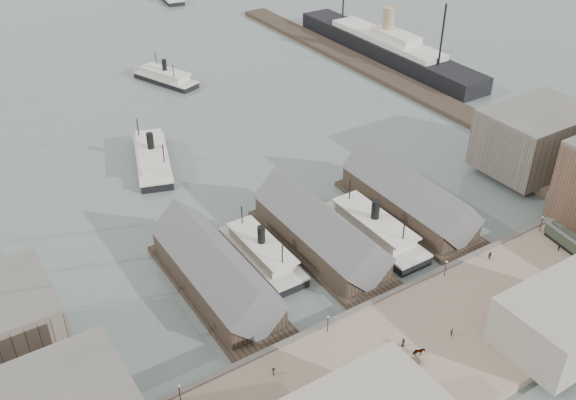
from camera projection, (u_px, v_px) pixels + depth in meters
ground at (366, 290)px, 132.87m from camera, size 900.00×900.00×0.00m
quay at (434, 346)px, 118.20m from camera, size 180.00×30.00×2.00m
seawall at (383, 300)px, 128.58m from camera, size 180.00×1.20×2.30m
east_wharf at (380, 73)px, 231.47m from camera, size 10.00×180.00×1.60m
ferry_shed_west at (216, 272)px, 130.47m from camera, size 14.00×42.00×12.60m
ferry_shed_center at (320, 232)px, 142.28m from camera, size 14.00×42.00×12.60m
ferry_shed_east at (408, 198)px, 154.10m from camera, size 14.00×42.00×12.60m
warehouse_east_back at (535, 139)px, 169.21m from camera, size 28.00×20.00×15.00m
street_bldg_center at (567, 320)px, 115.55m from camera, size 24.00×16.00×10.00m
lamp_post_far_w at (179, 390)px, 104.93m from camera, size 0.44×0.44×3.92m
lamp_post_near_w at (328, 321)px, 118.56m from camera, size 0.44×0.44×3.92m
lamp_post_near_e at (446, 266)px, 132.19m from camera, size 0.44×0.44×3.92m
lamp_post_far_e at (542, 221)px, 145.81m from camera, size 0.44×0.44×3.92m
ferry_docked_west at (262, 252)px, 140.20m from camera, size 7.90×26.33×9.40m
ferry_docked_east at (374, 229)px, 147.14m from camera, size 8.91×29.71×10.61m
ferry_open_near at (152, 158)px, 175.43m from camera, size 17.26×30.34×10.38m
ferry_open_mid at (166, 77)px, 225.00m from camera, size 16.09×26.16×8.98m
ocean_steamer at (386, 47)px, 245.43m from camera, size 13.03×95.20×19.04m
tram at (564, 238)px, 141.89m from camera, size 3.96×10.07×3.49m
horse_cart_center at (417, 355)px, 113.97m from camera, size 5.02×2.97×1.72m
horse_cart_right at (514, 320)px, 121.42m from camera, size 4.68×2.11×1.45m
pedestrian_2 at (274, 371)px, 110.78m from camera, size 1.00×1.18×1.58m
pedestrian_3 at (409, 378)px, 109.58m from camera, size 0.95×0.48×1.57m
pedestrian_4 at (403, 343)px, 116.38m from camera, size 1.02×0.82×1.81m
pedestrian_5 at (452, 332)px, 118.67m from camera, size 0.67×0.74×1.67m
pedestrian_6 at (490, 255)px, 138.07m from camera, size 0.69×0.87×1.78m
pedestrian_7 at (526, 301)px, 126.00m from camera, size 1.19×1.07×1.61m
pedestrian_8 at (559, 247)px, 140.61m from camera, size 0.81×1.00×1.59m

